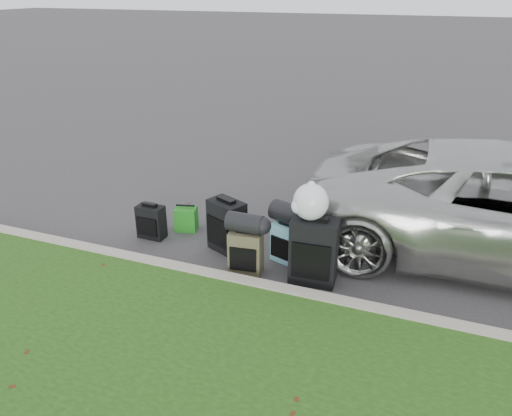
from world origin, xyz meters
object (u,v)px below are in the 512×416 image
(tote_navy, at_px, (221,217))
(suitcase_large_black_left, at_px, (227,226))
(suitcase_teal, at_px, (286,243))
(suitcase_olive, at_px, (246,252))
(suitcase_small_black, at_px, (151,222))
(suitcase_large_black_right, at_px, (314,251))
(tote_green, at_px, (186,219))

(tote_navy, bearing_deg, suitcase_large_black_left, -65.21)
(suitcase_large_black_left, distance_m, suitcase_teal, 0.87)
(suitcase_large_black_left, xyz_separation_m, suitcase_olive, (0.47, -0.46, -0.08))
(suitcase_small_black, xyz_separation_m, suitcase_olive, (1.67, -0.41, 0.04))
(suitcase_large_black_right, distance_m, tote_green, 2.31)
(suitcase_large_black_left, height_order, tote_navy, suitcase_large_black_left)
(tote_navy, bearing_deg, suitcase_small_black, -145.30)
(suitcase_small_black, relative_size, suitcase_olive, 0.86)
(suitcase_small_black, xyz_separation_m, suitcase_large_black_left, (1.20, 0.05, 0.12))
(suitcase_olive, bearing_deg, tote_navy, 120.48)
(suitcase_olive, height_order, suitcase_large_black_right, suitcase_large_black_right)
(suitcase_large_black_right, height_order, tote_green, suitcase_large_black_right)
(suitcase_large_black_right, bearing_deg, suitcase_large_black_left, 160.62)
(suitcase_small_black, bearing_deg, suitcase_large_black_right, -6.32)
(suitcase_small_black, distance_m, suitcase_olive, 1.72)
(suitcase_teal, xyz_separation_m, tote_green, (-1.71, 0.35, -0.09))
(suitcase_teal, distance_m, suitcase_large_black_right, 0.62)
(suitcase_large_black_right, relative_size, tote_navy, 2.88)
(suitcase_large_black_left, distance_m, suitcase_large_black_right, 1.39)
(suitcase_teal, height_order, suitcase_large_black_right, suitcase_large_black_right)
(suitcase_small_black, distance_m, tote_navy, 1.07)
(suitcase_large_black_right, bearing_deg, tote_navy, 145.45)
(tote_navy, bearing_deg, suitcase_large_black_right, -36.81)
(suitcase_olive, xyz_separation_m, tote_green, (-1.31, 0.81, -0.11))
(suitcase_small_black, distance_m, tote_green, 0.54)
(suitcase_teal, relative_size, tote_navy, 1.81)
(tote_green, bearing_deg, suitcase_large_black_right, -32.97)
(suitcase_large_black_left, relative_size, tote_green, 2.06)
(suitcase_large_black_left, relative_size, suitcase_olive, 1.28)
(suitcase_teal, bearing_deg, tote_navy, 170.83)
(tote_green, bearing_deg, tote_navy, 19.05)
(suitcase_small_black, height_order, tote_green, suitcase_small_black)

